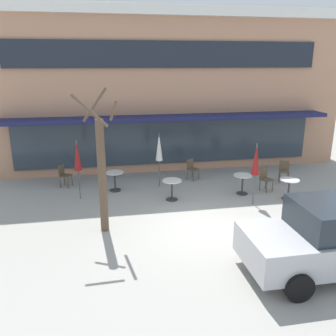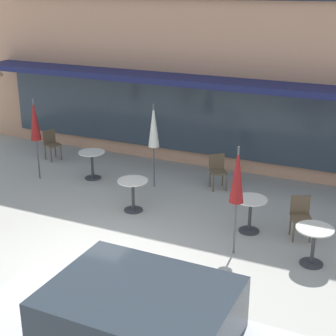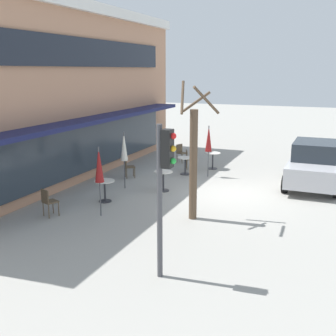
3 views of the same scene
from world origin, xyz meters
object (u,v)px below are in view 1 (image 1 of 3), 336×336
(patio_umbrella_cream_folded, at_px, (256,160))
(cafe_chair_3, at_px, (265,178))
(cafe_table_by_tree, at_px, (115,178))
(cafe_chair_2, at_px, (192,168))
(cafe_table_mid_patio, at_px, (243,181))
(street_tree, at_px, (102,170))
(cafe_table_near_wall, at_px, (172,187))
(cafe_table_streetside, at_px, (289,186))
(cafe_chair_1, at_px, (64,174))
(cafe_chair_0, at_px, (284,170))
(parked_sedan, at_px, (334,238))
(patio_umbrella_corner_open, at_px, (77,156))
(patio_umbrella_green_folded, at_px, (159,147))

(patio_umbrella_cream_folded, height_order, cafe_chair_3, patio_umbrella_cream_folded)
(cafe_table_by_tree, height_order, cafe_chair_2, cafe_chair_2)
(cafe_table_mid_patio, xyz_separation_m, cafe_chair_3, (1.01, 0.20, 0.01))
(cafe_table_mid_patio, distance_m, patio_umbrella_cream_folded, 1.52)
(street_tree, bearing_deg, cafe_table_near_wall, 39.54)
(cafe_table_streetside, relative_size, cafe_table_by_tree, 1.00)
(patio_umbrella_cream_folded, relative_size, cafe_chair_1, 2.47)
(cafe_chair_0, height_order, parked_sedan, parked_sedan)
(cafe_table_streetside, distance_m, cafe_table_by_tree, 6.54)
(cafe_table_by_tree, xyz_separation_m, patio_umbrella_corner_open, (-1.30, -0.62, 1.11))
(cafe_table_by_tree, xyz_separation_m, cafe_table_mid_patio, (4.75, -1.24, 0.00))
(cafe_table_streetside, bearing_deg, cafe_chair_0, 66.98)
(street_tree, bearing_deg, cafe_table_mid_patio, 22.37)
(cafe_table_by_tree, distance_m, patio_umbrella_cream_folded, 5.38)
(cafe_chair_3, bearing_deg, cafe_table_streetside, -66.03)
(patio_umbrella_cream_folded, height_order, street_tree, street_tree)
(cafe_table_near_wall, distance_m, cafe_chair_0, 5.15)
(street_tree, bearing_deg, cafe_chair_3, 20.64)
(cafe_table_mid_patio, height_order, cafe_chair_2, cafe_chair_2)
(patio_umbrella_green_folded, height_order, patio_umbrella_cream_folded, same)
(cafe_chair_0, bearing_deg, patio_umbrella_cream_folded, -137.18)
(cafe_chair_3, distance_m, parked_sedan, 5.59)
(patio_umbrella_cream_folded, distance_m, street_tree, 5.31)
(cafe_table_near_wall, distance_m, patio_umbrella_corner_open, 3.56)
(street_tree, bearing_deg, patio_umbrella_corner_open, 107.36)
(patio_umbrella_green_folded, distance_m, cafe_chair_0, 5.36)
(patio_umbrella_green_folded, height_order, cafe_chair_2, patio_umbrella_green_folded)
(cafe_table_streetside, bearing_deg, cafe_table_near_wall, 170.67)
(cafe_chair_2, xyz_separation_m, cafe_chair_3, (2.48, -1.84, 0.00))
(patio_umbrella_green_folded, height_order, cafe_chair_1, patio_umbrella_green_folded)
(patio_umbrella_cream_folded, distance_m, cafe_chair_2, 3.58)
(cafe_chair_2, bearing_deg, cafe_chair_1, 179.53)
(cafe_chair_3, bearing_deg, patio_umbrella_cream_folded, -129.33)
(cafe_table_near_wall, xyz_separation_m, cafe_chair_2, (1.28, 2.16, 0.01))
(cafe_chair_3, bearing_deg, cafe_table_by_tree, 169.81)
(street_tree, bearing_deg, parked_sedan, -30.80)
(cafe_table_streetside, xyz_separation_m, cafe_chair_0, (0.80, 1.87, 0.01))
(patio_umbrella_corner_open, relative_size, cafe_chair_1, 2.47)
(cafe_table_near_wall, distance_m, cafe_chair_2, 2.51)
(cafe_table_near_wall, height_order, patio_umbrella_corner_open, patio_umbrella_corner_open)
(cafe_table_streetside, relative_size, parked_sedan, 0.18)
(patio_umbrella_corner_open, distance_m, cafe_chair_1, 1.95)
(cafe_table_by_tree, height_order, cafe_chair_1, cafe_chair_1)
(cafe_table_by_tree, xyz_separation_m, cafe_chair_3, (5.76, -1.04, 0.01))
(cafe_table_streetside, relative_size, patio_umbrella_corner_open, 0.35)
(cafe_chair_1, bearing_deg, patio_umbrella_green_folded, -10.16)
(cafe_table_streetside, relative_size, cafe_chair_2, 0.85)
(cafe_table_near_wall, distance_m, cafe_chair_3, 3.78)
(cafe_chair_0, height_order, street_tree, street_tree)
(cafe_chair_1, height_order, street_tree, street_tree)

